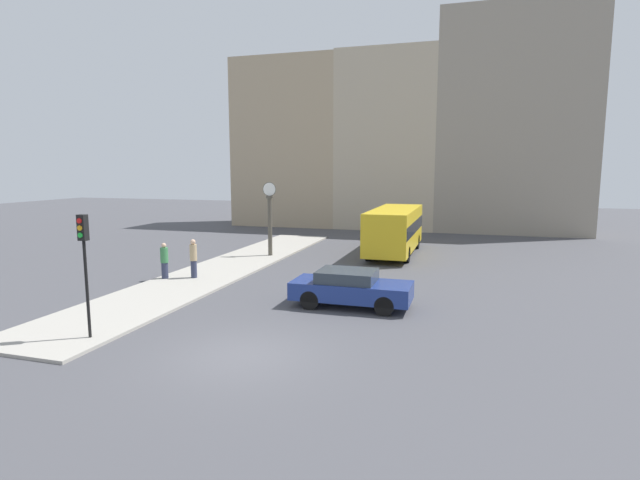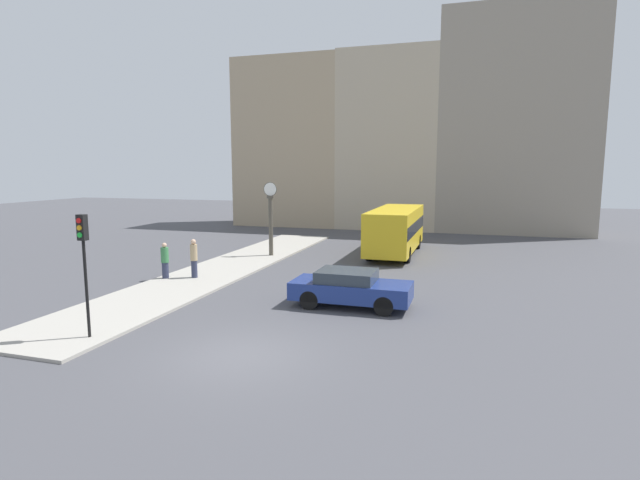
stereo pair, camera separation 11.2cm
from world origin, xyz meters
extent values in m
plane|color=#47474C|center=(0.00, 0.00, 0.00)|extent=(120.00, 120.00, 0.00)
cube|color=#A39E93|center=(-6.05, 10.54, 0.05)|extent=(3.73, 25.08, 0.10)
cube|color=tan|center=(-9.98, 30.92, 7.30)|extent=(9.46, 5.00, 14.59)
cube|color=#B7A88E|center=(-1.12, 30.92, 7.35)|extent=(8.27, 5.00, 14.70)
cube|color=gray|center=(8.87, 30.92, 8.63)|extent=(11.69, 5.00, 17.27)
cube|color=navy|center=(1.76, 5.66, 0.62)|extent=(4.41, 1.84, 0.65)
cube|color=#2D3842|center=(1.59, 5.66, 1.16)|extent=(2.12, 1.65, 0.42)
cylinder|color=black|center=(3.13, 6.47, 0.35)|extent=(0.70, 0.22, 0.70)
cylinder|color=black|center=(3.13, 4.86, 0.35)|extent=(0.70, 0.22, 0.70)
cylinder|color=black|center=(0.40, 6.47, 0.35)|extent=(0.70, 0.22, 0.70)
cylinder|color=black|center=(0.40, 4.86, 0.35)|extent=(0.70, 0.22, 0.70)
cube|color=gold|center=(1.57, 17.59, 1.55)|extent=(2.41, 8.15, 2.37)
cube|color=#1E232D|center=(1.57, 17.59, 1.69)|extent=(2.43, 7.99, 0.71)
cylinder|color=black|center=(2.63, 20.12, 0.45)|extent=(0.28, 0.90, 0.90)
cylinder|color=black|center=(0.50, 20.12, 0.45)|extent=(0.28, 0.90, 0.90)
cylinder|color=black|center=(2.63, 15.06, 0.45)|extent=(0.28, 0.90, 0.90)
cylinder|color=black|center=(0.50, 15.06, 0.45)|extent=(0.28, 0.90, 0.90)
cylinder|color=black|center=(-4.87, -0.22, 1.57)|extent=(0.09, 0.09, 2.93)
cube|color=black|center=(-4.87, -0.22, 3.41)|extent=(0.26, 0.20, 0.76)
cylinder|color=red|center=(-4.87, -0.34, 3.62)|extent=(0.15, 0.04, 0.15)
cylinder|color=orange|center=(-4.87, -0.34, 3.41)|extent=(0.15, 0.04, 0.15)
cylinder|color=green|center=(-4.87, -0.34, 3.20)|extent=(0.15, 0.04, 0.15)
cylinder|color=#4C473D|center=(-5.19, 14.54, 1.76)|extent=(0.24, 0.24, 3.31)
cube|color=#4C473D|center=(-5.19, 14.54, 3.48)|extent=(0.31, 0.31, 0.15)
cylinder|color=#4C473D|center=(-5.19, 14.54, 3.93)|extent=(0.80, 0.04, 0.80)
cylinder|color=white|center=(-5.19, 14.54, 3.93)|extent=(0.74, 0.06, 0.74)
cylinder|color=#2D334C|center=(-7.45, 7.43, 0.47)|extent=(0.30, 0.30, 0.74)
cylinder|color=#387A47|center=(-7.45, 7.43, 1.18)|extent=(0.35, 0.35, 0.69)
sphere|color=tan|center=(-7.45, 7.43, 1.64)|extent=(0.22, 0.22, 0.22)
cylinder|color=#2D334C|center=(-6.25, 7.95, 0.50)|extent=(0.28, 0.28, 0.80)
cylinder|color=tan|center=(-6.25, 7.95, 1.28)|extent=(0.32, 0.32, 0.75)
sphere|color=tan|center=(-6.25, 7.95, 1.77)|extent=(0.24, 0.24, 0.24)
camera|label=1|loc=(5.90, -11.95, 5.12)|focal=28.00mm
camera|label=2|loc=(6.01, -11.92, 5.12)|focal=28.00mm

